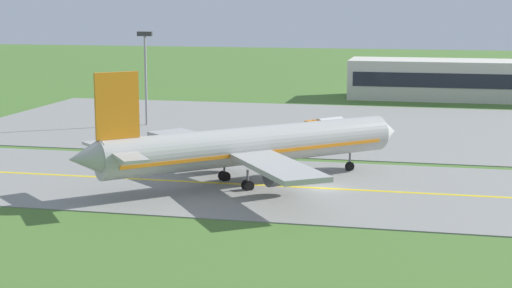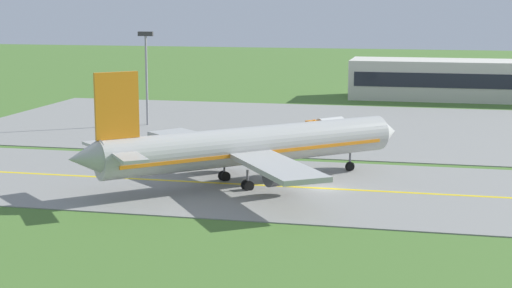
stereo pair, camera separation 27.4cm
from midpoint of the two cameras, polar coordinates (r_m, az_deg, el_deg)
ground_plane at (r=85.10m, az=4.82°, el=-3.19°), size 500.00×500.00×0.00m
taxiway_strip at (r=85.09m, az=4.82°, el=-3.16°), size 240.00×28.00×0.10m
apron_pad at (r=125.59m, az=12.03°, el=0.96°), size 140.00×52.00×0.10m
taxiway_centreline at (r=85.08m, az=4.82°, el=-3.12°), size 220.00×0.60×0.01m
airplane_lead at (r=86.30m, az=-0.48°, el=-0.17°), size 32.07×30.33×12.70m
service_truck_fuel at (r=118.10m, az=4.97°, el=1.30°), size 5.59×5.79×2.65m
terminal_building at (r=166.43m, az=16.55°, el=4.30°), size 56.55×12.79×8.99m
apron_light_mast at (r=127.98m, az=-7.66°, el=5.44°), size 2.40×0.50×14.70m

